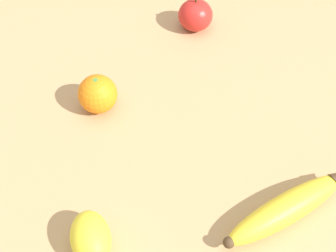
{
  "coord_description": "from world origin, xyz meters",
  "views": [
    {
      "loc": [
        0.07,
        0.46,
        0.6
      ],
      "look_at": [
        -0.05,
        0.0,
        0.03
      ],
      "focal_mm": 50.0,
      "sensor_mm": 36.0,
      "label": 1
    }
  ],
  "objects_px": {
    "orange": "(98,94)",
    "banana": "(287,208)",
    "apple": "(195,15)",
    "lemon": "(91,239)"
  },
  "relations": [
    {
      "from": "orange",
      "to": "banana",
      "type": "bearing_deg",
      "value": 129.09
    },
    {
      "from": "banana",
      "to": "orange",
      "type": "distance_m",
      "value": 0.35
    },
    {
      "from": "banana",
      "to": "apple",
      "type": "distance_m",
      "value": 0.44
    },
    {
      "from": "lemon",
      "to": "banana",
      "type": "bearing_deg",
      "value": 175.78
    },
    {
      "from": "orange",
      "to": "lemon",
      "type": "relative_size",
      "value": 0.77
    },
    {
      "from": "apple",
      "to": "lemon",
      "type": "height_order",
      "value": "apple"
    },
    {
      "from": "orange",
      "to": "apple",
      "type": "height_order",
      "value": "apple"
    },
    {
      "from": "apple",
      "to": "banana",
      "type": "bearing_deg",
      "value": 90.26
    },
    {
      "from": "lemon",
      "to": "apple",
      "type": "bearing_deg",
      "value": -122.85
    },
    {
      "from": "banana",
      "to": "lemon",
      "type": "bearing_deg",
      "value": 159.43
    }
  ]
}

